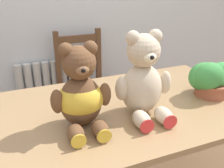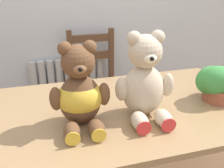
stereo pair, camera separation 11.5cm
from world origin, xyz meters
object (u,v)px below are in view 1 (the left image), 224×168
object	(u,v)px
teddy_bear_left	(81,95)
teddy_bear_right	(143,80)
wooden_chair_behind	(85,92)
potted_plant	(210,78)

from	to	relation	value
teddy_bear_left	teddy_bear_right	xyz separation A→B (m)	(0.31, -0.01, 0.02)
wooden_chair_behind	teddy_bear_right	bearing A→B (deg)	93.83
wooden_chair_behind	potted_plant	bearing A→B (deg)	122.38
wooden_chair_behind	teddy_bear_left	xyz separation A→B (m)	(-0.25, -0.85, 0.39)
teddy_bear_left	teddy_bear_right	world-z (taller)	teddy_bear_right
teddy_bear_left	potted_plant	distance (m)	0.77
potted_plant	teddy_bear_left	bearing A→B (deg)	-177.35
teddy_bear_left	teddy_bear_right	bearing A→B (deg)	-177.78
potted_plant	wooden_chair_behind	bearing A→B (deg)	122.38
wooden_chair_behind	teddy_bear_right	xyz separation A→B (m)	(0.06, -0.85, 0.42)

